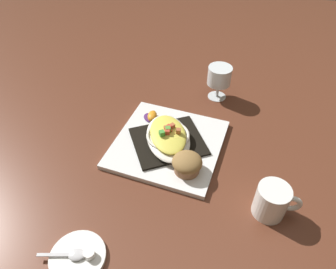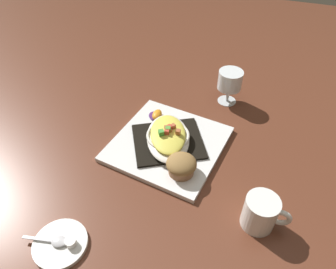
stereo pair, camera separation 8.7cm
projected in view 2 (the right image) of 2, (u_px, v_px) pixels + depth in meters
name	position (u px, v px, depth m)	size (l,w,h in m)	color
ground_plane	(168.00, 146.00, 0.90)	(2.60, 2.60, 0.00)	brown
square_plate	(168.00, 144.00, 0.89)	(0.30, 0.30, 0.01)	white
folded_napkin	(168.00, 141.00, 0.89)	(0.17, 0.19, 0.01)	black
gratin_dish	(168.00, 136.00, 0.87)	(0.23, 0.19, 0.05)	silver
muffin	(181.00, 165.00, 0.79)	(0.08, 0.08, 0.05)	#936241
orange_garnish	(156.00, 115.00, 0.96)	(0.06, 0.06, 0.02)	#4A2660
coffee_mug	(260.00, 214.00, 0.69)	(0.08, 0.11, 0.09)	white
stemmed_glass	(230.00, 82.00, 1.00)	(0.08, 0.08, 0.12)	white
creamer_saucer	(60.00, 244.00, 0.67)	(0.12, 0.12, 0.01)	white
spoon	(57.00, 241.00, 0.67)	(0.04, 0.10, 0.01)	silver
creamer_cup_0	(71.00, 242.00, 0.66)	(0.02, 0.02, 0.02)	white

